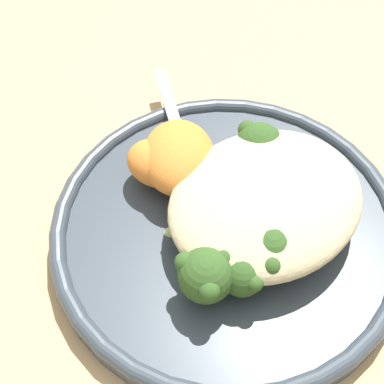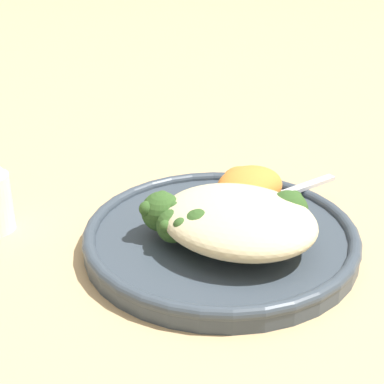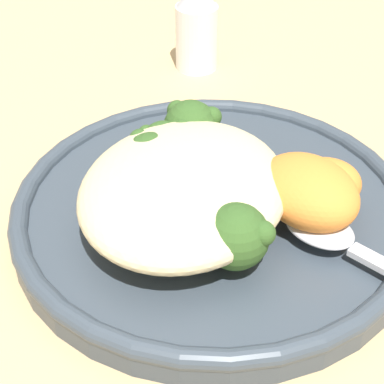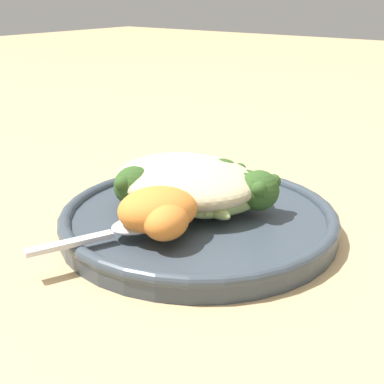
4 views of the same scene
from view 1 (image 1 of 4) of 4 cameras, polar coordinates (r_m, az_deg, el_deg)
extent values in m
plane|color=tan|center=(0.46, 0.97, -3.52)|extent=(4.00, 4.00, 0.00)
cylinder|color=#38424C|center=(0.45, 3.18, -3.82)|extent=(0.25, 0.25, 0.02)
torus|color=#38424C|center=(0.45, 3.23, -3.26)|extent=(0.25, 0.25, 0.01)
ellipsoid|color=beige|center=(0.43, 6.57, -0.88)|extent=(0.14, 0.12, 0.04)
ellipsoid|color=#ADC675|center=(0.43, 0.35, -4.24)|extent=(0.04, 0.07, 0.01)
sphere|color=#335623|center=(0.40, 1.25, -7.43)|extent=(0.04, 0.04, 0.04)
sphere|color=#335623|center=(0.39, 1.54, -8.77)|extent=(0.01, 0.01, 0.01)
sphere|color=#335623|center=(0.40, 2.87, -5.93)|extent=(0.01, 0.01, 0.01)
sphere|color=#335623|center=(0.40, -0.61, -6.28)|extent=(0.01, 0.01, 0.01)
ellipsoid|color=#ADC675|center=(0.42, 1.61, -4.69)|extent=(0.02, 0.07, 0.02)
sphere|color=#335623|center=(0.41, 4.47, -7.28)|extent=(0.03, 0.03, 0.03)
sphere|color=#335623|center=(0.40, 5.58, -8.06)|extent=(0.01, 0.01, 0.01)
sphere|color=#335623|center=(0.41, 3.48, -5.79)|extent=(0.01, 0.01, 0.01)
ellipsoid|color=#ADC675|center=(0.43, 2.99, -4.26)|extent=(0.04, 0.06, 0.01)
sphere|color=#335623|center=(0.41, 7.02, -5.01)|extent=(0.04, 0.04, 0.04)
sphere|color=#335623|center=(0.40, 7.48, -6.23)|extent=(0.01, 0.01, 0.01)
sphere|color=#335623|center=(0.41, 8.56, -3.56)|extent=(0.01, 0.01, 0.01)
sphere|color=#335623|center=(0.41, 5.27, -3.91)|extent=(0.01, 0.01, 0.01)
ellipsoid|color=#ADC675|center=(0.44, 2.12, -2.36)|extent=(0.07, 0.04, 0.02)
sphere|color=#335623|center=(0.44, 6.59, -0.29)|extent=(0.04, 0.04, 0.04)
sphere|color=#335623|center=(0.43, 7.93, -1.02)|extent=(0.01, 0.01, 0.01)
sphere|color=#335623|center=(0.44, 5.45, 1.43)|extent=(0.01, 0.01, 0.01)
ellipsoid|color=#ADC675|center=(0.45, 2.85, -0.16)|extent=(0.08, 0.03, 0.01)
sphere|color=#335623|center=(0.46, 6.02, 3.96)|extent=(0.04, 0.04, 0.04)
sphere|color=#335623|center=(0.45, 7.25, 3.37)|extent=(0.01, 0.01, 0.01)
sphere|color=#335623|center=(0.46, 4.95, 5.55)|extent=(0.01, 0.01, 0.01)
ellipsoid|color=orange|center=(0.46, -3.19, 2.56)|extent=(0.05, 0.05, 0.03)
ellipsoid|color=orange|center=(0.45, -1.21, 3.10)|extent=(0.08, 0.08, 0.04)
cube|color=silver|center=(0.51, -2.11, 8.06)|extent=(0.03, 0.07, 0.00)
ellipsoid|color=silver|center=(0.48, -0.64, 3.66)|extent=(0.04, 0.05, 0.01)
camera|label=2|loc=(0.49, 79.38, -2.22)|focal=60.00mm
camera|label=3|loc=(0.55, 27.41, 36.02)|focal=60.00mm
camera|label=4|loc=(0.57, -47.08, 19.28)|focal=50.00mm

